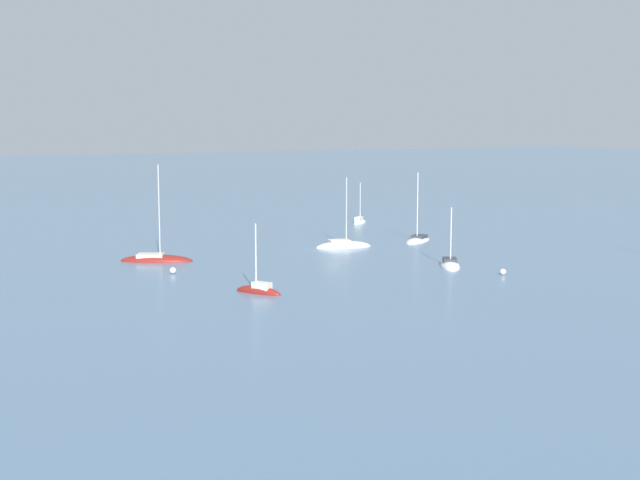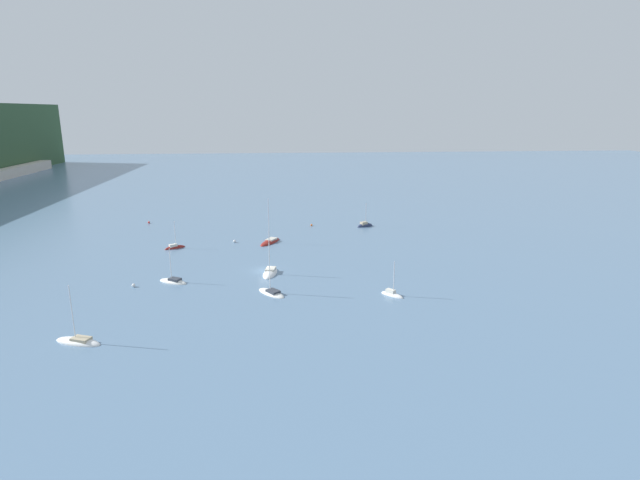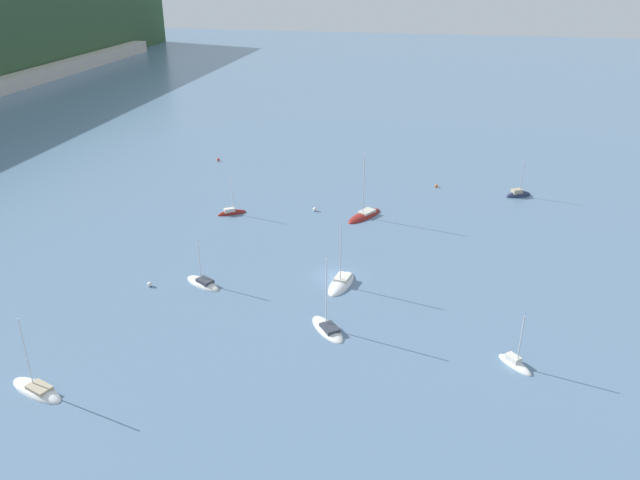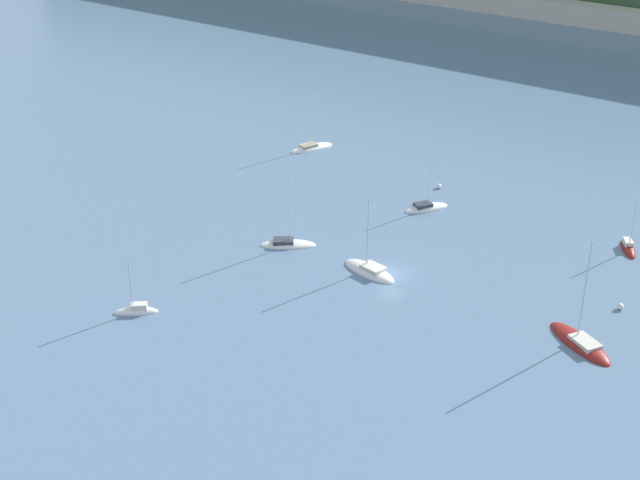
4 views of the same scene
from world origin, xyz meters
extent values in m
plane|color=slate|center=(0.00, 0.00, 0.00)|extent=(600.00, 600.00, 0.00)
ellipsoid|color=white|center=(-31.20, 25.92, 0.00)|extent=(4.72, 7.61, 1.38)
cube|color=tan|center=(-31.40, 25.38, 0.62)|extent=(2.43, 3.02, 0.48)
cylinder|color=silver|center=(-31.07, 26.26, 4.50)|extent=(0.14, 0.14, 8.24)
ellipsoid|color=white|center=(-13.87, -1.48, 0.00)|extent=(6.75, 6.00, 1.11)
cube|color=#333842|center=(-14.30, -1.81, 0.56)|extent=(2.92, 2.79, 0.50)
cylinder|color=silver|center=(-13.61, -1.28, 4.82)|extent=(0.14, 0.14, 9.02)
ellipsoid|color=white|center=(-2.34, -1.19, 0.00)|extent=(7.69, 3.90, 1.57)
cube|color=beige|center=(-1.76, -1.29, 0.72)|extent=(2.93, 2.28, 0.57)
cylinder|color=silver|center=(-2.70, -1.13, 4.73)|extent=(0.14, 0.14, 8.59)
ellipsoid|color=white|center=(-5.99, 17.45, 0.00)|extent=(4.99, 6.44, 1.32)
cube|color=#333842|center=(-6.24, 17.02, 0.63)|extent=(2.43, 2.69, 0.54)
cylinder|color=silver|center=(-5.83, 17.71, 3.54)|extent=(0.14, 0.14, 6.36)
ellipsoid|color=white|center=(-16.86, -23.05, 0.00)|extent=(4.31, 4.09, 1.23)
cube|color=silver|center=(-16.59, -22.80, 0.70)|extent=(1.86, 1.81, 0.73)
cylinder|color=silver|center=(-17.03, -23.21, 3.38)|extent=(0.14, 0.14, 6.08)
ellipsoid|color=maroon|center=(22.46, -1.02, 0.00)|extent=(8.76, 6.41, 1.55)
cube|color=beige|center=(23.06, -1.35, 0.66)|extent=(3.58, 3.10, 0.47)
cylinder|color=silver|center=(22.08, -0.82, 5.84)|extent=(0.14, 0.14, 10.83)
ellipsoid|color=maroon|center=(19.12, 21.76, 0.00)|extent=(3.84, 5.03, 1.41)
cube|color=silver|center=(18.90, 22.10, 0.74)|extent=(1.77, 2.05, 0.70)
cylinder|color=silver|center=(19.25, 21.54, 3.53)|extent=(0.14, 0.14, 6.29)
sphere|color=white|center=(23.25, 7.86, 0.35)|extent=(0.70, 0.70, 0.70)
sphere|color=white|center=(-8.03, 24.29, 0.33)|extent=(0.66, 0.66, 0.66)
camera|label=1|loc=(51.19, 99.16, 16.73)|focal=50.00mm
camera|label=2|loc=(-99.21, -2.58, 32.02)|focal=28.00mm
camera|label=3|loc=(-76.52, -13.17, 41.13)|focal=35.00mm
camera|label=4|loc=(46.09, -75.08, 48.38)|focal=50.00mm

